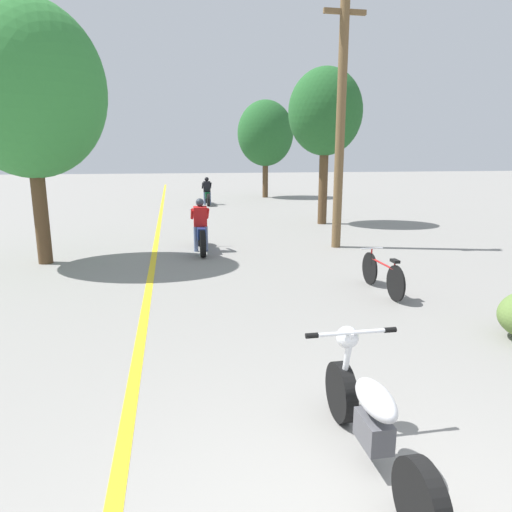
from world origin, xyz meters
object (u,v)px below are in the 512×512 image
Objects in this scene: roadside_tree_right_near at (325,113)px; motorcycle_foreground at (371,418)px; roadside_tree_left at (28,90)px; motorcycle_rider_far at (207,194)px; bicycle_parked at (382,274)px; motorcycle_rider_lead at (201,231)px; utility_pole at (341,120)px; roadside_tree_right_far at (265,134)px.

roadside_tree_right_near is 13.82m from motorcycle_foreground.
roadside_tree_left is (-8.36, -4.76, -0.05)m from roadside_tree_right_near.
roadside_tree_right_near is 8.79m from motorcycle_rider_far.
motorcycle_rider_far is 15.72m from bicycle_parked.
roadside_tree_right_near reaches higher than bicycle_parked.
motorcycle_foreground is 0.93× the size of motorcycle_rider_far.
motorcycle_rider_lead is (3.67, 0.73, -3.32)m from roadside_tree_left.
utility_pole is 3.83× the size of bicycle_parked.
utility_pole reaches higher than motorcycle_foreground.
motorcycle_rider_far is at bearing -137.72° from roadside_tree_right_far.
roadside_tree_right_far is 17.49m from roadside_tree_left.
roadside_tree_left is 2.63× the size of motorcycle_rider_lead.
roadside_tree_right_far is 23.93m from motorcycle_foreground.
bicycle_parked is (2.23, 4.46, -0.07)m from motorcycle_foreground.
motorcycle_rider_far is (1.04, 11.28, -0.01)m from motorcycle_rider_lead.
motorcycle_rider_lead is at bearing 125.24° from bicycle_parked.
motorcycle_foreground is (4.49, -8.04, -3.43)m from roadside_tree_left.
motorcycle_rider_lead reaches higher than motorcycle_foreground.
bicycle_parked is (-1.67, -18.93, -3.29)m from roadside_tree_right_far.
roadside_tree_right_near is at bearing 78.92° from bicycle_parked.
roadside_tree_left is (-8.39, -15.35, 0.21)m from roadside_tree_right_far.
motorcycle_foreground is (-3.90, -23.39, -3.22)m from roadside_tree_right_far.
bicycle_parked is (-1.63, -8.35, -3.55)m from roadside_tree_right_near.
bicycle_parked is (2.01, -15.59, -0.17)m from motorcycle_rider_far.
motorcycle_rider_lead is 1.02× the size of motorcycle_rider_far.
motorcycle_rider_lead is 1.29× the size of bicycle_parked.
roadside_tree_left reaches higher than roadside_tree_right_near.
roadside_tree_right_far reaches higher than motorcycle_rider_far.
motorcycle_foreground is 4.99m from bicycle_parked.
motorcycle_foreground is (-2.87, -8.62, -2.94)m from utility_pole.
bicycle_parked is (-0.64, -4.16, -3.01)m from utility_pole.
motorcycle_rider_far reaches higher than bicycle_parked.
utility_pole is at bearing 81.28° from bicycle_parked.
utility_pole is 7.40m from roadside_tree_left.
roadside_tree_right_far is at bearing 84.97° from bicycle_parked.
utility_pole is 5.17m from bicycle_parked.
roadside_tree_right_near is 10.59m from roadside_tree_right_far.
roadside_tree_right_near reaches higher than motorcycle_rider_far.
roadside_tree_right_near reaches higher than motorcycle_rider_lead.
roadside_tree_right_near is 2.48× the size of motorcycle_rider_lead.
roadside_tree_right_far reaches higher than bicycle_parked.
roadside_tree_left is 9.83m from motorcycle_foreground.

